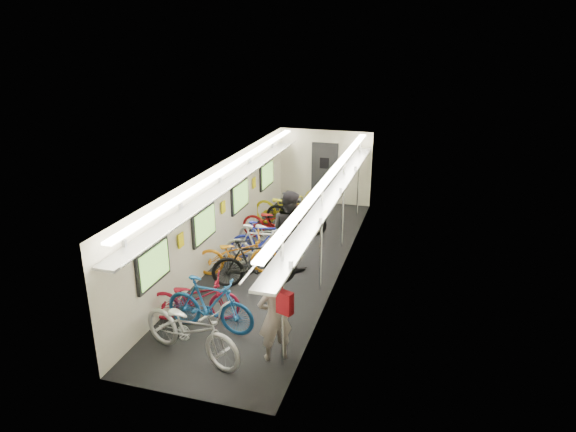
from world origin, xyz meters
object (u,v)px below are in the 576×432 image
Objects in this scene: bicycle_0 at (191,329)px; passenger_near at (275,317)px; passenger_mid at (290,230)px; backpack at (285,303)px; bicycle_1 at (210,304)px.

bicycle_0 is 1.46m from passenger_near.
bicycle_0 is 1.11× the size of passenger_mid.
backpack is at bearing 127.92° from passenger_mid.
passenger_near is (1.44, -0.50, 0.28)m from bicycle_1.
bicycle_1 is 1.55m from passenger_near.
bicycle_0 is at bearing -19.28° from passenger_near.
passenger_near is at bearing -57.90° from bicycle_0.
passenger_mid reaches higher than bicycle_1.
passenger_mid is at bearing 8.41° from bicycle_0.
passenger_near is at bearing -105.82° from bicycle_1.
backpack is at bearing 98.69° from passenger_near.
bicycle_0 is 1.18× the size of bicycle_1.
bicycle_0 is 1.30× the size of passenger_near.
backpack is (1.71, -0.79, 0.74)m from bicycle_1.
passenger_near is 4.31× the size of backpack.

